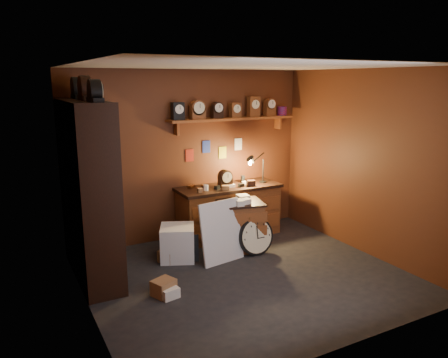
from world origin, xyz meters
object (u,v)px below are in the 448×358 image
shelving_unit (86,184)px  workbench (229,208)px  low_cabinet (240,223)px  big_round_clock (256,236)px

shelving_unit → workbench: 2.51m
low_cabinet → big_round_clock: size_ratio=1.48×
big_round_clock → workbench: bearing=88.1°
shelving_unit → big_round_clock: 2.54m
shelving_unit → low_cabinet: size_ratio=3.06×
shelving_unit → low_cabinet: shelving_unit is taller
big_round_clock → low_cabinet: bearing=109.9°
workbench → big_round_clock: (-0.03, -0.89, -0.20)m
shelving_unit → workbench: shelving_unit is taller
shelving_unit → low_cabinet: (2.20, -0.11, -0.84)m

